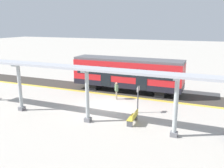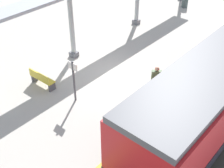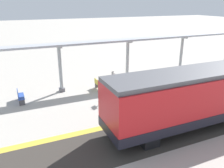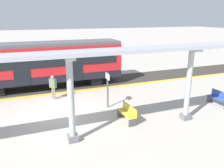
# 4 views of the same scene
# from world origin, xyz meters

# --- Properties ---
(ground_plane) EXTENTS (176.00, 176.00, 0.00)m
(ground_plane) POSITION_xyz_m (0.00, 0.00, 0.00)
(ground_plane) COLOR #B0A99F
(tactile_edge_strip) EXTENTS (0.50, 32.29, 0.01)m
(tactile_edge_strip) POSITION_xyz_m (-3.54, 0.00, 0.00)
(tactile_edge_strip) COLOR gold
(tactile_edge_strip) RESTS_ON ground
(trackbed) EXTENTS (3.20, 44.29, 0.01)m
(trackbed) POSITION_xyz_m (-5.38, 0.00, 0.00)
(trackbed) COLOR #38332D
(trackbed) RESTS_ON ground
(train_near_carriage) EXTENTS (2.65, 11.26, 3.48)m
(train_near_carriage) POSITION_xyz_m (-5.38, 0.01, 1.83)
(train_near_carriage) COLOR red
(train_near_carriage) RESTS_ON ground
(canopy_pillar_third) EXTENTS (1.10, 0.44, 3.84)m
(canopy_pillar_third) POSITION_xyz_m (3.33, 0.04, 1.94)
(canopy_pillar_third) COLOR slate
(canopy_pillar_third) RESTS_ON ground
(canopy_pillar_fourth) EXTENTS (1.10, 0.44, 3.84)m
(canopy_pillar_fourth) POSITION_xyz_m (3.33, 6.17, 1.94)
(canopy_pillar_fourth) COLOR slate
(canopy_pillar_fourth) RESTS_ON ground
(canopy_beam) EXTENTS (1.20, 25.89, 0.16)m
(canopy_beam) POSITION_xyz_m (3.33, 0.10, 3.92)
(canopy_beam) COLOR #A8AAB2
(canopy_beam) RESTS_ON canopy_pillar_nearest
(bench_near_end) EXTENTS (1.50, 0.46, 0.86)m
(bench_near_end) POSITION_xyz_m (2.42, 9.48, 0.44)
(bench_near_end) COLOR #3050A0
(bench_near_end) RESTS_ON ground
(bench_mid_platform) EXTENTS (1.51, 0.49, 0.86)m
(bench_mid_platform) POSITION_xyz_m (2.36, 3.18, 0.44)
(bench_mid_platform) COLOR gold
(bench_mid_platform) RESTS_ON ground
(platform_info_sign) EXTENTS (0.56, 0.10, 2.20)m
(platform_info_sign) POSITION_xyz_m (0.23, 2.85, 1.33)
(platform_info_sign) COLOR #4C4C51
(platform_info_sign) RESTS_ON ground
(passenger_waiting_near_edge) EXTENTS (0.50, 0.46, 1.64)m
(passenger_waiting_near_edge) POSITION_xyz_m (-2.42, -0.02, 1.03)
(passenger_waiting_near_edge) COLOR gray
(passenger_waiting_near_edge) RESTS_ON ground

